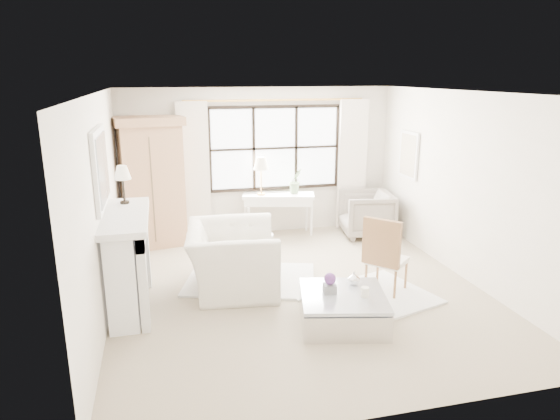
{
  "coord_description": "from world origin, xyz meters",
  "views": [
    {
      "loc": [
        -1.76,
        -6.2,
        2.93
      ],
      "look_at": [
        -0.22,
        0.2,
        1.12
      ],
      "focal_mm": 32.0,
      "sensor_mm": 36.0,
      "label": 1
    }
  ],
  "objects_px": {
    "console_table": "(278,215)",
    "club_armchair": "(232,258)",
    "coffee_table": "(343,309)",
    "armoire": "(152,182)"
  },
  "relations": [
    {
      "from": "console_table",
      "to": "club_armchair",
      "type": "height_order",
      "value": "club_armchair"
    },
    {
      "from": "club_armchair",
      "to": "coffee_table",
      "type": "bearing_deg",
      "value": -132.46
    },
    {
      "from": "console_table",
      "to": "coffee_table",
      "type": "relative_size",
      "value": 1.15
    },
    {
      "from": "armoire",
      "to": "coffee_table",
      "type": "relative_size",
      "value": 1.87
    },
    {
      "from": "armoire",
      "to": "coffee_table",
      "type": "bearing_deg",
      "value": -68.5
    },
    {
      "from": "club_armchair",
      "to": "coffee_table",
      "type": "xyz_separation_m",
      "value": [
        1.14,
        -1.32,
        -0.27
      ]
    },
    {
      "from": "armoire",
      "to": "coffee_table",
      "type": "xyz_separation_m",
      "value": [
        2.19,
        -3.49,
        -0.96
      ]
    },
    {
      "from": "console_table",
      "to": "club_armchair",
      "type": "xyz_separation_m",
      "value": [
        -1.17,
        -2.16,
        0.05
      ]
    },
    {
      "from": "console_table",
      "to": "coffee_table",
      "type": "bearing_deg",
      "value": -76.48
    },
    {
      "from": "armoire",
      "to": "console_table",
      "type": "relative_size",
      "value": 1.63
    }
  ]
}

